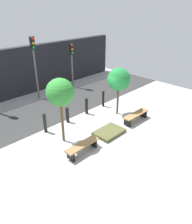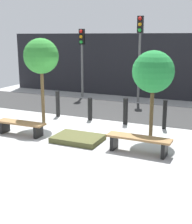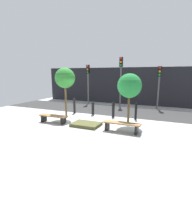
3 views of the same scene
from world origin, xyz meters
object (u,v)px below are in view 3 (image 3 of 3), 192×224
Objects in this scene: bench_right at (121,125)px; bollard_far_left at (74,106)px; planter_bed at (86,124)px; bollard_center at (113,110)px; tree_behind_left_bench at (65,78)px; traffic_light_mid_east at (159,80)px; traffic_light_west at (88,77)px; bench_left at (53,117)px; bollard_left at (93,109)px; traffic_light_mid_west at (121,73)px; bollard_right at (136,111)px; tree_behind_right_bench at (129,86)px.

bench_right is 4.92m from bollard_far_left.
bollard_center is at bearing 73.40° from planter_bed.
bench_right is at bearing -18.43° from tree_behind_left_bench.
bench_right is 7.01m from traffic_light_mid_east.
traffic_light_mid_east is at bearing 64.56° from planter_bed.
traffic_light_west is at bearing 115.44° from planter_bed.
bollard_center is (-1.28, 2.61, 0.15)m from bench_right.
planter_bed is 0.45× the size of traffic_light_mid_east.
bollard_far_left is (-2.16, 2.41, 0.43)m from planter_bed.
bench_left is at bearing -90.00° from tree_behind_left_bench.
traffic_light_west is at bearing 180.00° from traffic_light_mid_east.
tree_behind_left_bench is at bearing -135.06° from bollard_left.
traffic_light_mid_west is (2.16, 4.03, 2.29)m from bollard_far_left.
traffic_light_mid_east reaches higher than bollard_left.
bollard_center reaches higher than bollard_left.
traffic_light_mid_west reaches higher than traffic_light_west.
bollard_left is 0.25× the size of traffic_light_west.
bench_left is 1.16× the size of planter_bed.
tree_behind_left_bench reaches higher than bench_right.
bollard_right is 4.50m from traffic_light_mid_east.
bollard_right is (2.88, 0.00, 0.08)m from bollard_left.
bench_left is 0.52× the size of traffic_light_mid_east.
bench_left is 3.78m from bollard_center.
bollard_center is 0.95× the size of bollard_right.
bollard_right reaches higher than bench_right.
traffic_light_mid_west is (0.72, 4.03, 2.37)m from bollard_left.
tree_behind_left_bench is 3.58× the size of bollard_left.
bollard_left is 5.83m from traffic_light_mid_east.
tree_behind_left_bench is (0.00, 1.33, 2.16)m from bench_left.
traffic_light_mid_west reaches higher than bench_left.
bollard_left is (-2.72, 2.61, 0.10)m from bench_right.
tree_behind_left_bench is 4.78m from bollard_right.
bollard_far_left is at bearing 92.52° from bench_left.
bollard_left is (1.28, 2.61, 0.12)m from bench_left.
bollard_center is 5.00m from traffic_light_mid_east.
bollard_left is 1.44m from bollard_center.
traffic_light_west reaches higher than bollard_right.
bollard_center is (0.72, 2.41, 0.40)m from planter_bed.
tree_behind_right_bench is at bearing -44.94° from bollard_center.
bench_left is 2.54m from tree_behind_left_bench.
bollard_far_left is 1.18× the size of bollard_left.
bollard_left is at bearing 44.94° from tree_behind_left_bench.
tree_behind_left_bench is at bearing 162.49° from bench_right.
tree_behind_left_bench is 0.94× the size of traffic_light_mid_east.
bench_right is 0.55× the size of traffic_light_mid_east.
bollard_far_left reaches higher than bollard_center.
bench_right is 2.62m from bollard_right.
bench_left is 1.67× the size of bollard_right.
tree_behind_left_bench is 5.68m from traffic_light_mid_west.
tree_behind_left_bench is at bearing -162.90° from bollard_right.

